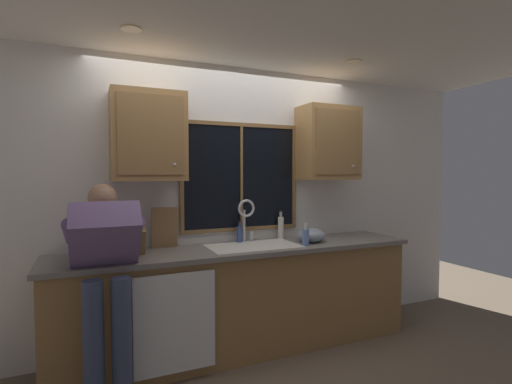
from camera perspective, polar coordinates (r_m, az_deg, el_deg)
The scene contains 23 objects.
back_wall at distance 3.64m, azimuth -4.11°, elevation -1.69°, with size 5.52×0.12×2.55m, color silver.
ceiling_downlight_left at distance 2.94m, azimuth -18.19°, elevation 22.20°, with size 0.14×0.14×0.01m, color #FFEAB2.
ceiling_downlight_right at distance 3.64m, azimuth 14.45°, elevation 18.41°, with size 0.14×0.14×0.01m, color #FFEAB2.
window_glass at distance 3.60m, azimuth -2.27°, elevation 2.24°, with size 1.10×0.02×0.95m, color black.
window_frame_top at distance 3.62m, azimuth -2.22°, elevation 10.06°, with size 1.17×0.02×0.04m, color brown.
window_frame_bottom at distance 3.63m, azimuth -2.19°, elevation -5.55°, with size 1.17×0.02×0.04m, color brown.
window_frame_left at distance 3.42m, azimuth -11.08°, elevation 2.16°, with size 0.04×0.02×0.95m, color brown.
window_frame_right at distance 3.84m, azimuth 5.70°, elevation 2.27°, with size 0.04×0.02×0.95m, color brown.
window_mullion_center at distance 3.59m, azimuth -2.20°, elevation 2.24°, with size 0.02×0.02×0.95m, color brown.
lower_cabinet_run at distance 3.49m, azimuth -2.04°, elevation -15.93°, with size 3.12×0.58×0.88m, color olive.
countertop at distance 3.35m, azimuth -1.93°, elevation -8.56°, with size 3.18×0.62×0.04m, color slate.
dishwasher_front at distance 3.02m, azimuth -11.98°, elevation -18.71°, with size 0.60×0.02×0.74m, color white.
upper_cabinet_left at distance 3.23m, azimuth -15.85°, elevation 8.02°, with size 0.58×0.36×0.72m.
upper_cabinet_right at distance 3.88m, azimuth 10.78°, elevation 7.18°, with size 0.58×0.36×0.72m.
sink at distance 3.41m, azimuth -0.41°, elevation -9.69°, with size 0.80×0.46×0.21m.
faucet at distance 3.52m, azimuth -1.47°, elevation -3.50°, with size 0.18×0.09×0.40m.
person_standing at distance 2.85m, azimuth -21.64°, elevation -10.10°, with size 0.53×0.72×1.48m.
knife_block at distance 3.16m, azimuth -17.45°, elevation -7.02°, with size 0.12×0.18×0.32m.
cutting_board at distance 3.35m, azimuth -13.52°, elevation -5.23°, with size 0.22×0.02×0.36m, color #997047.
mixing_bowl at distance 3.62m, azimuth 8.24°, elevation -6.42°, with size 0.27×0.27×0.14m, color #8C99A8.
soap_dispenser at distance 3.43m, azimuth 7.45°, elevation -6.69°, with size 0.06×0.07×0.20m.
bottle_green_glass at distance 3.75m, azimuth 3.74°, elevation -5.27°, with size 0.06×0.06×0.28m.
bottle_tall_clear at distance 3.55m, azimuth -2.51°, elevation -6.27°, with size 0.05×0.05×0.20m.
Camera 1 is at (-1.22, -3.36, 1.56)m, focal length 26.68 mm.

